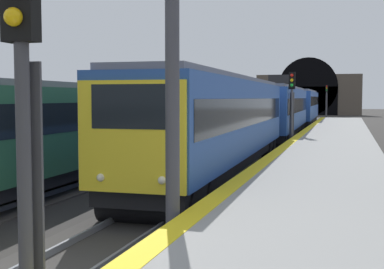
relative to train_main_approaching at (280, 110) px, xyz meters
The scene contains 7 objects.
platform_right_edge_strip 34.69m from the train_main_approaching, behind, with size 112.00×0.50×0.01m, color yellow.
train_main_approaching is the anchor object (origin of this frame).
train_adjacent_platform 13.87m from the train_main_approaching, 158.34° to the left, with size 42.43×3.38×3.87m.
railway_signal_near 36.38m from the train_main_approaching, behind, with size 0.39×0.38×4.68m.
railway_signal_mid 8.67m from the train_main_approaching, 168.03° to the right, with size 0.39×0.38×4.92m.
railway_signal_far 43.75m from the train_main_approaching, ahead, with size 0.39×0.38×5.36m.
tunnel_portal 64.65m from the train_main_approaching, ahead, with size 2.33×20.23×11.33m.
Camera 1 is at (-6.68, -5.17, 3.33)m, focal length 49.20 mm.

